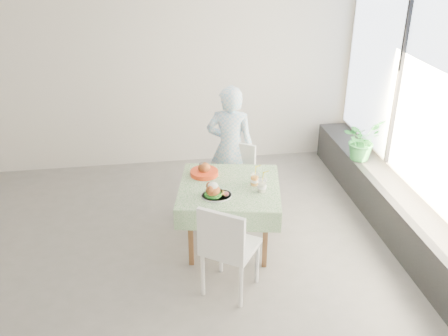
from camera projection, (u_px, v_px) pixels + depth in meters
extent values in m
plane|color=#615E5C|center=(151.00, 264.00, 5.25)|extent=(6.00, 6.00, 0.00)
cube|color=beige|center=(141.00, 71.00, 6.84)|extent=(6.00, 0.02, 2.80)
cube|color=beige|center=(441.00, 125.00, 5.03)|extent=(0.02, 5.00, 2.80)
cube|color=#D1E0F9|center=(443.00, 101.00, 4.92)|extent=(0.01, 4.80, 2.18)
cube|color=black|center=(404.00, 223.00, 5.51)|extent=(0.40, 4.80, 0.50)
cube|color=brown|center=(229.00, 188.00, 5.27)|extent=(1.06, 1.06, 0.04)
cube|color=beige|center=(229.00, 186.00, 5.25)|extent=(1.22, 1.22, 0.01)
cube|color=white|center=(232.00, 182.00, 5.95)|extent=(0.58, 0.58, 0.04)
cube|color=white|center=(239.00, 159.00, 6.00)|extent=(0.36, 0.28, 0.42)
cube|color=white|center=(231.00, 247.00, 4.69)|extent=(0.64, 0.64, 0.04)
cube|color=white|center=(221.00, 235.00, 4.41)|extent=(0.41, 0.30, 0.46)
imported|color=#97CFF2|center=(230.00, 149.00, 6.00)|extent=(0.66, 0.54, 1.57)
cylinder|color=white|center=(217.00, 196.00, 5.04)|extent=(0.32, 0.32, 0.02)
cylinder|color=#155416|center=(213.00, 195.00, 5.03)|extent=(0.17, 0.17, 0.02)
ellipsoid|color=brown|center=(213.00, 190.00, 5.01)|extent=(0.15, 0.14, 0.11)
ellipsoid|color=white|center=(213.00, 186.00, 4.98)|extent=(0.11, 0.10, 0.07)
cylinder|color=maroon|center=(226.00, 194.00, 5.03)|extent=(0.05, 0.05, 0.03)
cylinder|color=white|center=(255.00, 180.00, 5.24)|extent=(0.09, 0.09, 0.13)
cylinder|color=orange|center=(255.00, 181.00, 5.24)|extent=(0.08, 0.08, 0.09)
cylinder|color=white|center=(255.00, 174.00, 5.21)|extent=(0.09, 0.09, 0.01)
cylinder|color=yellow|center=(256.00, 170.00, 5.19)|extent=(0.01, 0.03, 0.18)
cylinder|color=white|center=(262.00, 186.00, 5.11)|extent=(0.09, 0.09, 0.13)
cylinder|color=#EEF0C9|center=(262.00, 187.00, 5.12)|extent=(0.08, 0.08, 0.10)
cylinder|color=white|center=(262.00, 180.00, 5.08)|extent=(0.10, 0.10, 0.01)
cylinder|color=yellow|center=(263.00, 176.00, 5.06)|extent=(0.01, 0.03, 0.18)
cylinder|color=red|center=(204.00, 173.00, 5.47)|extent=(0.31, 0.31, 0.05)
cylinder|color=white|center=(204.00, 172.00, 5.46)|extent=(0.26, 0.26, 0.02)
ellipsoid|color=brown|center=(204.00, 168.00, 5.44)|extent=(0.14, 0.13, 0.12)
imported|color=#2A7F3D|center=(362.00, 140.00, 6.30)|extent=(0.62, 0.59, 0.53)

